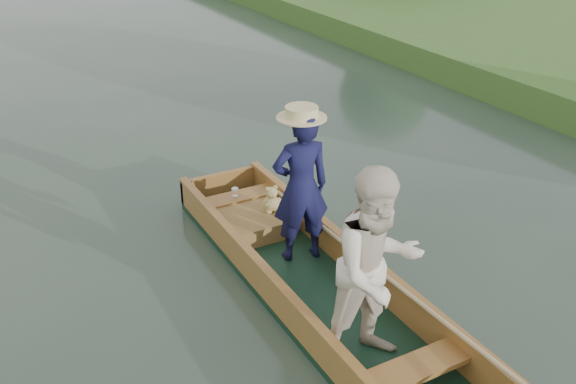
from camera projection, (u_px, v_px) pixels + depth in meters
name	position (u px, v px, depth m)	size (l,w,h in m)	color
ground	(315.00, 296.00, 6.68)	(120.00, 120.00, 0.00)	#283D30
punt	(330.00, 253.00, 6.16)	(1.12, 5.34, 1.92)	black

